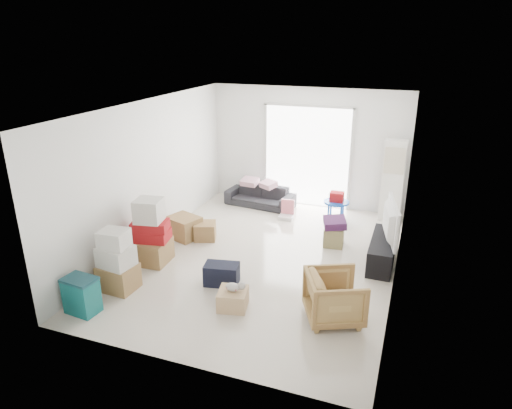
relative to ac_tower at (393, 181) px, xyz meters
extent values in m
cube|color=beige|center=(-1.95, -2.65, -0.99)|extent=(4.50, 6.00, 0.24)
cube|color=white|center=(-1.95, -2.65, 1.95)|extent=(4.50, 6.00, 0.24)
cube|color=white|center=(-1.95, 0.47, 0.48)|extent=(4.50, 0.24, 2.70)
cube|color=white|center=(-1.95, -5.77, 0.48)|extent=(4.50, 0.24, 2.70)
cube|color=white|center=(-4.32, -2.65, 0.48)|extent=(0.24, 6.00, 2.70)
cube|color=white|center=(0.42, -2.65, 0.48)|extent=(0.24, 6.00, 2.70)
cube|color=white|center=(-1.95, 0.33, 0.27)|extent=(2.00, 0.01, 2.30)
cube|color=silver|center=(-2.95, 0.32, 0.27)|extent=(0.06, 0.04, 2.30)
cube|color=silver|center=(-0.95, 0.32, 0.27)|extent=(0.06, 0.04, 2.30)
cube|color=silver|center=(-1.95, 0.32, 1.42)|extent=(2.10, 0.04, 0.06)
cube|color=white|center=(0.00, 0.00, 0.00)|extent=(0.45, 0.30, 1.75)
cube|color=black|center=(0.05, -2.09, -0.65)|extent=(0.41, 1.35, 0.45)
imported|color=black|center=(0.05, -2.09, -0.35)|extent=(0.89, 1.27, 0.15)
imported|color=#2A2B30|center=(-2.91, -0.15, -0.56)|extent=(1.64, 0.64, 0.62)
cube|color=#C18C98|center=(-3.17, -0.14, -0.19)|extent=(0.39, 0.33, 0.12)
cube|color=#C18C98|center=(-2.70, -0.18, -0.19)|extent=(0.49, 0.46, 0.13)
imported|color=tan|center=(-0.42, -4.08, -0.49)|extent=(0.95, 0.98, 0.77)
cube|color=#0E5B5D|center=(-3.85, -5.14, -0.75)|extent=(0.48, 0.36, 0.25)
cube|color=#0E5B5D|center=(-3.85, -5.14, -0.49)|extent=(0.48, 0.36, 0.25)
cube|color=#0C333D|center=(-3.85, -5.14, -0.35)|extent=(0.50, 0.38, 0.04)
cube|color=olive|center=(-3.75, -4.42, -0.67)|extent=(0.57, 0.48, 0.41)
cube|color=silver|center=(-3.75, -4.42, -0.31)|extent=(0.55, 0.47, 0.32)
cube|color=silver|center=(-3.75, -4.42, -0.01)|extent=(0.44, 0.39, 0.27)
cube|color=olive|center=(-3.75, -3.45, -0.67)|extent=(0.60, 0.60, 0.42)
cube|color=#B3161F|center=(-3.75, -3.45, -0.37)|extent=(0.69, 0.52, 0.19)
cube|color=#B3161F|center=(-3.75, -3.45, -0.19)|extent=(0.69, 0.54, 0.17)
cube|color=silver|center=(-3.75, -3.45, 0.09)|extent=(0.51, 0.49, 0.40)
cube|color=olive|center=(-3.72, -2.35, -0.66)|extent=(0.72, 0.66, 0.43)
cube|color=olive|center=(-3.30, -2.27, -0.71)|extent=(0.52, 0.52, 0.33)
cube|color=black|center=(-2.29, -3.73, -0.70)|extent=(0.59, 0.42, 0.35)
cube|color=olive|center=(-0.88, -1.70, -0.69)|extent=(0.39, 0.39, 0.36)
cube|color=#492153|center=(-0.88, -1.70, -0.44)|extent=(0.50, 0.50, 0.14)
cylinder|color=blue|center=(-1.07, -0.51, -0.43)|extent=(0.54, 0.54, 0.04)
cylinder|color=blue|center=(-0.94, -0.37, -0.66)|extent=(0.04, 0.04, 0.42)
cylinder|color=blue|center=(-1.20, -0.37, -0.66)|extent=(0.04, 0.04, 0.42)
cylinder|color=blue|center=(-1.20, -0.64, -0.66)|extent=(0.04, 0.04, 0.42)
cylinder|color=blue|center=(-0.94, -0.64, -0.66)|extent=(0.04, 0.04, 0.42)
cube|color=#B3161F|center=(-1.07, -0.51, -0.31)|extent=(0.28, 0.22, 0.20)
cube|color=silver|center=(-2.10, -0.73, -0.84)|extent=(0.32, 0.28, 0.08)
cube|color=pink|center=(-2.10, -0.61, -0.63)|extent=(0.28, 0.05, 0.33)
cube|color=tan|center=(-1.86, -4.29, -0.74)|extent=(0.49, 0.49, 0.28)
ellipsoid|color=#B2ADA8|center=(-1.86, -4.29, -0.54)|extent=(0.22, 0.15, 0.12)
cube|color=#B02137|center=(-1.86, -4.29, -0.53)|extent=(0.15, 0.12, 0.03)
sphere|color=#B2ADA8|center=(-1.73, -4.26, -0.51)|extent=(0.12, 0.12, 0.12)
camera|label=1|loc=(0.43, -9.59, 2.90)|focal=32.00mm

